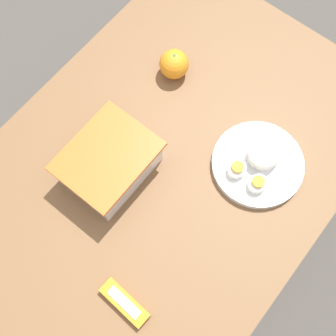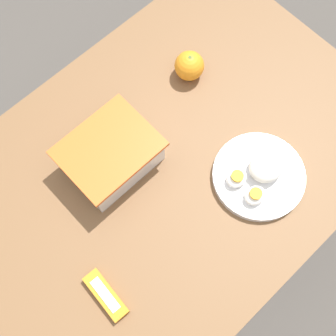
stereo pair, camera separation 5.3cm
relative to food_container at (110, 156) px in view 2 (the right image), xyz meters
The scene contains 6 objects.
ground_plane 0.79m from the food_container, 70.53° to the right, with size 10.00×10.00×0.00m, color #4C4742.
table 0.17m from the food_container, 70.53° to the right, with size 1.21×0.76×0.74m.
food_container is the anchor object (origin of this frame).
orange_fruit 0.31m from the food_container, ahead, with size 0.07×0.07×0.07m.
rice_plate 0.35m from the food_container, 49.52° to the right, with size 0.22×0.22×0.07m.
candy_bar 0.31m from the food_container, 133.33° to the right, with size 0.04×0.12×0.02m.
Camera 2 is at (-0.21, -0.29, 1.78)m, focal length 50.00 mm.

